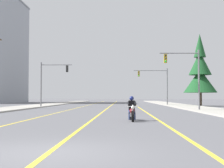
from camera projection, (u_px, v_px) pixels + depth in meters
The scene contains 11 objects.
ground_plane at pixel (47, 152), 8.04m from camera, with size 400.00×400.00×0.00m, color #5B5B60.
lane_stripe_center at pixel (111, 105), 52.97m from camera, with size 0.16×100.00×0.01m, color yellow.
lane_stripe_left at pixel (88, 105), 53.10m from camera, with size 0.16×100.00×0.01m, color yellow.
lane_stripe_right at pixel (135, 105), 52.84m from camera, with size 0.16×100.00×0.01m, color yellow.
sidewalk_kerb_right at pixel (183, 106), 47.62m from camera, with size 4.40×110.00×0.14m, color #ADA89E.
sidewalk_kerb_left at pixel (38, 106), 48.35m from camera, with size 4.40×110.00×0.14m, color #ADA89E.
motorcycle_with_rider at pixel (132, 111), 18.70m from camera, with size 0.70×2.19×1.46m.
traffic_signal_near_right at pixel (188, 71), 31.89m from camera, with size 4.05×0.45×6.20m.
traffic_signal_near_left at pixel (50, 78), 43.55m from camera, with size 4.34×0.37×6.20m.
traffic_signal_mid_right at pixel (157, 81), 52.93m from camera, with size 5.69×0.40×6.20m.
conifer_tree_right_verge_far at pixel (200, 73), 48.54m from camera, with size 5.08×5.08×11.19m.
Camera 1 is at (1.92, -8.04, 1.41)m, focal length 50.61 mm.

